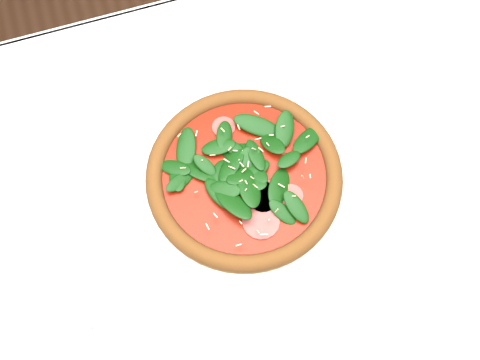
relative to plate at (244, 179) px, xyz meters
name	(u,v)px	position (x,y,z in m)	size (l,w,h in m)	color
ground	(236,308)	(-0.04, -0.05, -0.76)	(6.00, 6.00, 0.00)	brown
dining_table	(232,241)	(-0.04, -0.05, -0.11)	(1.21, 0.81, 0.75)	white
plate	(244,179)	(0.00, 0.00, 0.00)	(0.32, 0.32, 0.01)	white
pizza	(244,174)	(0.00, 0.00, 0.02)	(0.31, 0.31, 0.04)	olive
fork	(95,347)	(-0.25, -0.16, 0.01)	(0.07, 0.15, 0.00)	silver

